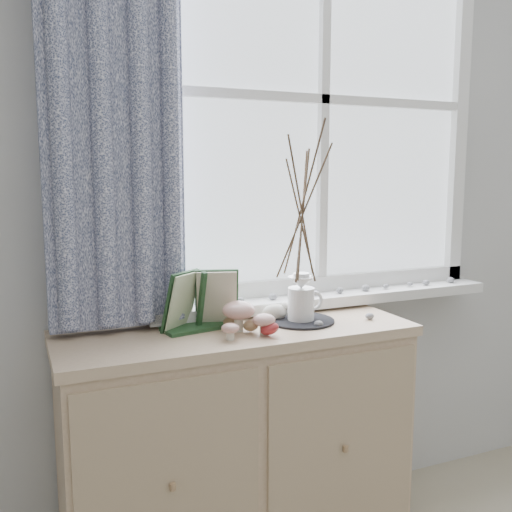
{
  "coord_description": "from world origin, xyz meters",
  "views": [
    {
      "loc": [
        -0.83,
        0.01,
        1.37
      ],
      "look_at": [
        -0.1,
        1.7,
        1.1
      ],
      "focal_mm": 40.0,
      "sensor_mm": 36.0,
      "label": 1
    }
  ],
  "objects_px": {
    "botanical_book": "(203,300)",
    "twig_pitcher": "(302,207)",
    "toadstool_cluster": "(243,315)",
    "sideboard": "(238,447)"
  },
  "relations": [
    {
      "from": "botanical_book",
      "to": "twig_pitcher",
      "type": "relative_size",
      "value": 0.42
    },
    {
      "from": "botanical_book",
      "to": "twig_pitcher",
      "type": "bearing_deg",
      "value": -14.33
    },
    {
      "from": "toadstool_cluster",
      "to": "twig_pitcher",
      "type": "xyz_separation_m",
      "value": [
        0.24,
        0.05,
        0.34
      ]
    },
    {
      "from": "botanical_book",
      "to": "toadstool_cluster",
      "type": "xyz_separation_m",
      "value": [
        0.11,
        -0.08,
        -0.04
      ]
    },
    {
      "from": "toadstool_cluster",
      "to": "botanical_book",
      "type": "bearing_deg",
      "value": 145.88
    },
    {
      "from": "sideboard",
      "to": "toadstool_cluster",
      "type": "relative_size",
      "value": 6.44
    },
    {
      "from": "botanical_book",
      "to": "toadstool_cluster",
      "type": "relative_size",
      "value": 1.59
    },
    {
      "from": "twig_pitcher",
      "to": "sideboard",
      "type": "bearing_deg",
      "value": 179.07
    },
    {
      "from": "sideboard",
      "to": "botanical_book",
      "type": "xyz_separation_m",
      "value": [
        -0.11,
        0.02,
        0.53
      ]
    },
    {
      "from": "sideboard",
      "to": "toadstool_cluster",
      "type": "bearing_deg",
      "value": -91.2
    }
  ]
}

